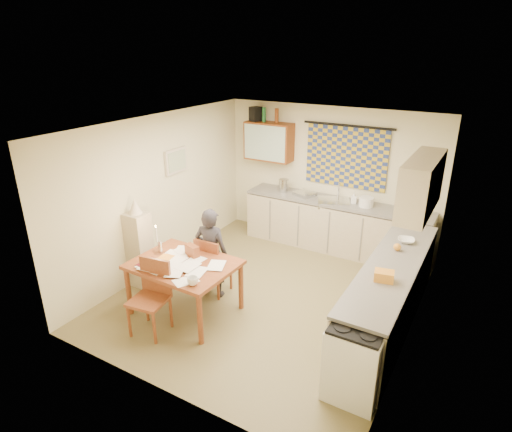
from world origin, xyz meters
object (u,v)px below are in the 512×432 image
Objects in this scene: stove at (356,360)px; dining_table at (185,287)px; chair_far at (214,275)px; person at (211,253)px; counter_back at (335,226)px; counter_right at (389,296)px; shelf_stand at (140,250)px.

stove is 0.63× the size of dining_table.
stove is 0.96× the size of chair_far.
person is (-2.44, 0.86, 0.25)m from stove.
counter_back is 3.65× the size of chair_far.
person is at bearing 160.59° from stove.
counter_back is at bearing -115.44° from chair_far.
chair_far is 0.67× the size of person.
counter_right is 2.49m from chair_far.
counter_back is at bearing 113.89° from stove.
stove is at bearing -66.11° from counter_back.
counter_right is at bearing -178.06° from person.
counter_right is 2.50m from person.
chair_far is 1.20m from shelf_stand.
dining_table is 1.09m from shelf_stand.
dining_table is 1.52× the size of chair_far.
counter_back is 2.80× the size of shelf_stand.
stove reaches higher than dining_table.
counter_right reaches higher than stove.
shelf_stand is at bearing 168.78° from dining_table.
stove is 2.52m from dining_table.
counter_back is 2.32m from counter_right.
shelf_stand reaches higher than counter_back.
person is at bearing -113.28° from counter_back.
person is at bearing 96.00° from chair_far.
shelf_stand is at bearing -166.82° from counter_right.
chair_far is (-2.44, -0.46, -0.17)m from counter_right.
person is at bearing -167.98° from counter_right.
dining_table is at bearing -110.32° from counter_back.
shelf_stand is (-3.54, -0.83, 0.14)m from counter_right.
shelf_stand is at bearing 5.60° from person.
dining_table is at bearing 73.57° from person.
shelf_stand is at bearing 171.20° from stove.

